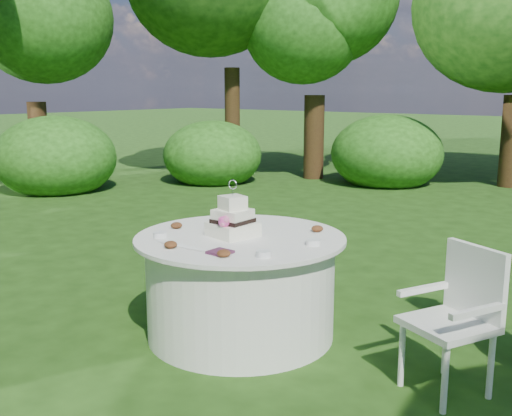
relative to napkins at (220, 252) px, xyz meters
The scene contains 8 objects.
ground 0.92m from the napkins, 114.45° to the left, with size 80.00×80.00×0.00m, color #1C3A10.
napkins is the anchor object (origin of this frame).
feather_plume 0.35m from the napkins, behind, with size 0.48×0.07×0.01m, color white.
table 0.63m from the napkins, 114.45° to the left, with size 1.56×1.56×0.77m.
cake 0.50m from the napkins, 120.88° to the left, with size 0.36×0.36×0.42m.
chair 1.54m from the napkins, 24.26° to the left, with size 0.60×0.60×0.91m.
votives 0.24m from the napkins, 89.59° to the left, with size 1.09×0.62×0.04m.
petal_cups 0.35m from the napkins, 128.40° to the left, with size 1.01×1.12×0.05m.
Camera 1 is at (2.77, -3.29, 1.84)m, focal length 42.00 mm.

